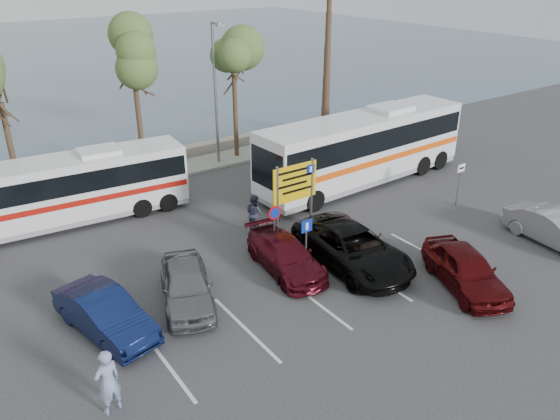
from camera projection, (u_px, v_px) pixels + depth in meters
ground at (322, 278)px, 21.15m from camera, size 120.00×120.00×0.00m
kerb_strip at (170, 171)px, 31.54m from camera, size 44.00×2.40×0.15m
seawall at (156, 158)px, 32.93m from camera, size 48.00×0.80×0.60m
sea at (10, 60)px, 65.78m from camera, size 140.00×140.00×0.00m
tree_mid at (132, 57)px, 27.98m from camera, size 3.20×3.20×8.00m
tree_right at (233, 56)px, 31.30m from camera, size 3.20×3.20×7.40m
street_lamp_right at (216, 88)px, 30.82m from camera, size 0.45×1.15×8.01m
direction_sign at (295, 189)px, 23.03m from camera, size 2.20×0.12×3.60m
sign_no_stop at (274, 223)px, 21.95m from camera, size 0.60×0.08×2.35m
sign_parking at (306, 238)px, 21.02m from camera, size 0.50×0.07×2.25m
sign_taxi at (460, 179)px, 26.74m from camera, size 0.50×0.07×2.20m
lane_markings at (315, 300)px, 19.82m from camera, size 12.02×4.20×0.01m
coach_bus_left at (68, 192)px, 24.94m from camera, size 10.90×3.14×3.35m
coach_bus_right at (363, 150)px, 29.35m from camera, size 12.95×3.34×4.00m
car_silver_a at (186, 285)px, 19.37m from camera, size 3.09×4.63×1.46m
car_blue at (105, 314)px, 17.85m from camera, size 2.44×4.57×1.43m
car_maroon at (286, 255)px, 21.46m from camera, size 2.37×4.67×1.30m
car_red at (466, 269)px, 20.31m from camera, size 3.34×4.76×1.51m
suv_black at (352, 248)px, 21.74m from camera, size 3.04×5.88×1.59m
car_silver_b at (555, 228)px, 23.43m from camera, size 1.90×4.53×1.46m
pedestrian_near at (108, 382)px, 14.58m from camera, size 0.82×0.63×2.02m
pedestrian_far at (254, 213)px, 24.39m from camera, size 0.75×0.93×1.79m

